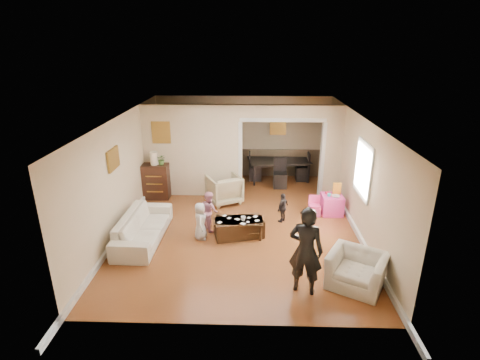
{
  "coord_description": "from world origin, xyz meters",
  "views": [
    {
      "loc": [
        0.26,
        -8.16,
        4.17
      ],
      "look_at": [
        0.0,
        0.2,
        1.05
      ],
      "focal_mm": 27.79,
      "sensor_mm": 36.0,
      "label": 1
    }
  ],
  "objects_px": {
    "armchair_front": "(356,270)",
    "adult_person": "(306,251)",
    "child_kneel_a": "(200,221)",
    "child_toddler": "(283,208)",
    "armchair_back": "(224,189)",
    "coffee_table": "(239,228)",
    "child_kneel_b": "(209,211)",
    "dresser": "(156,181)",
    "play_table": "(332,205)",
    "dining_table": "(279,170)",
    "sofa": "(143,227)",
    "table_lamp": "(154,158)",
    "coffee_cup": "(243,219)",
    "cyan_cup": "(329,195)"
  },
  "relations": [
    {
      "from": "armchair_front",
      "to": "cyan_cup",
      "type": "height_order",
      "value": "armchair_front"
    },
    {
      "from": "coffee_table",
      "to": "child_kneel_b",
      "type": "distance_m",
      "value": 0.81
    },
    {
      "from": "table_lamp",
      "to": "adult_person",
      "type": "distance_m",
      "value": 5.47
    },
    {
      "from": "sofa",
      "to": "coffee_table",
      "type": "relative_size",
      "value": 1.95
    },
    {
      "from": "coffee_cup",
      "to": "child_kneel_b",
      "type": "height_order",
      "value": "child_kneel_b"
    },
    {
      "from": "coffee_table",
      "to": "sofa",
      "type": "bearing_deg",
      "value": -173.63
    },
    {
      "from": "adult_person",
      "to": "child_toddler",
      "type": "relative_size",
      "value": 2.18
    },
    {
      "from": "armchair_back",
      "to": "armchair_front",
      "type": "distance_m",
      "value": 4.53
    },
    {
      "from": "sofa",
      "to": "play_table",
      "type": "height_order",
      "value": "sofa"
    },
    {
      "from": "sofa",
      "to": "child_kneel_b",
      "type": "distance_m",
      "value": 1.53
    },
    {
      "from": "coffee_cup",
      "to": "adult_person",
      "type": "distance_m",
      "value": 2.24
    },
    {
      "from": "coffee_cup",
      "to": "sofa",
      "type": "bearing_deg",
      "value": -175.2
    },
    {
      "from": "adult_person",
      "to": "armchair_front",
      "type": "bearing_deg",
      "value": -149.24
    },
    {
      "from": "coffee_table",
      "to": "armchair_back",
      "type": "bearing_deg",
      "value": 103.86
    },
    {
      "from": "coffee_table",
      "to": "adult_person",
      "type": "relative_size",
      "value": 0.67
    },
    {
      "from": "child_kneel_a",
      "to": "child_kneel_b",
      "type": "height_order",
      "value": "child_kneel_b"
    },
    {
      "from": "coffee_cup",
      "to": "play_table",
      "type": "relative_size",
      "value": 0.2
    },
    {
      "from": "sofa",
      "to": "armchair_back",
      "type": "xyz_separation_m",
      "value": [
        1.65,
        2.14,
        0.08
      ]
    },
    {
      "from": "play_table",
      "to": "adult_person",
      "type": "xyz_separation_m",
      "value": [
        -1.13,
        -3.2,
        0.56
      ]
    },
    {
      "from": "child_toddler",
      "to": "armchair_front",
      "type": "bearing_deg",
      "value": 59.93
    },
    {
      "from": "armchair_front",
      "to": "adult_person",
      "type": "bearing_deg",
      "value": -139.64
    },
    {
      "from": "coffee_cup",
      "to": "child_kneel_b",
      "type": "relative_size",
      "value": 0.11
    },
    {
      "from": "armchair_front",
      "to": "child_toddler",
      "type": "height_order",
      "value": "child_toddler"
    },
    {
      "from": "play_table",
      "to": "child_kneel_b",
      "type": "xyz_separation_m",
      "value": [
        -3.04,
        -0.94,
        0.22
      ]
    },
    {
      "from": "sofa",
      "to": "armchair_back",
      "type": "bearing_deg",
      "value": -36.15
    },
    {
      "from": "child_kneel_a",
      "to": "armchair_front",
      "type": "bearing_deg",
      "value": -122.36
    },
    {
      "from": "sofa",
      "to": "table_lamp",
      "type": "height_order",
      "value": "table_lamp"
    },
    {
      "from": "coffee_cup",
      "to": "dining_table",
      "type": "relative_size",
      "value": 0.06
    },
    {
      "from": "armchair_back",
      "to": "child_kneel_b",
      "type": "xyz_separation_m",
      "value": [
        -0.23,
        -1.61,
        0.09
      ]
    },
    {
      "from": "play_table",
      "to": "child_kneel_a",
      "type": "relative_size",
      "value": 0.61
    },
    {
      "from": "armchair_back",
      "to": "child_kneel_a",
      "type": "bearing_deg",
      "value": 52.56
    },
    {
      "from": "armchair_front",
      "to": "adult_person",
      "type": "height_order",
      "value": "adult_person"
    },
    {
      "from": "coffee_cup",
      "to": "dining_table",
      "type": "bearing_deg",
      "value": 74.46
    },
    {
      "from": "coffee_cup",
      "to": "cyan_cup",
      "type": "bearing_deg",
      "value": 30.13
    },
    {
      "from": "coffee_table",
      "to": "child_kneel_a",
      "type": "relative_size",
      "value": 1.26
    },
    {
      "from": "play_table",
      "to": "child_toddler",
      "type": "bearing_deg",
      "value": -159.12
    },
    {
      "from": "dresser",
      "to": "coffee_table",
      "type": "relative_size",
      "value": 0.91
    },
    {
      "from": "child_toddler",
      "to": "sofa",
      "type": "bearing_deg",
      "value": -36.97
    },
    {
      "from": "dining_table",
      "to": "coffee_table",
      "type": "bearing_deg",
      "value": -116.14
    },
    {
      "from": "armchair_front",
      "to": "child_kneel_a",
      "type": "xyz_separation_m",
      "value": [
        -3.03,
        1.62,
        0.12
      ]
    },
    {
      "from": "sofa",
      "to": "coffee_table",
      "type": "xyz_separation_m",
      "value": [
        2.12,
        0.24,
        -0.11
      ]
    },
    {
      "from": "dresser",
      "to": "sofa",
      "type": "bearing_deg",
      "value": -83.41
    },
    {
      "from": "table_lamp",
      "to": "child_kneel_b",
      "type": "distance_m",
      "value": 2.6
    },
    {
      "from": "armchair_front",
      "to": "child_kneel_a",
      "type": "distance_m",
      "value": 3.44
    },
    {
      "from": "coffee_table",
      "to": "dining_table",
      "type": "xyz_separation_m",
      "value": [
        1.15,
        3.71,
        0.13
      ]
    },
    {
      "from": "armchair_front",
      "to": "coffee_cup",
      "type": "xyz_separation_m",
      "value": [
        -2.08,
        1.72,
        0.14
      ]
    },
    {
      "from": "sofa",
      "to": "play_table",
      "type": "bearing_deg",
      "value": -70.2
    },
    {
      "from": "dresser",
      "to": "table_lamp",
      "type": "xyz_separation_m",
      "value": [
        0.0,
        0.0,
        0.68
      ]
    },
    {
      "from": "adult_person",
      "to": "child_toddler",
      "type": "distance_m",
      "value": 2.75
    },
    {
      "from": "dresser",
      "to": "play_table",
      "type": "bearing_deg",
      "value": -10.68
    }
  ]
}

